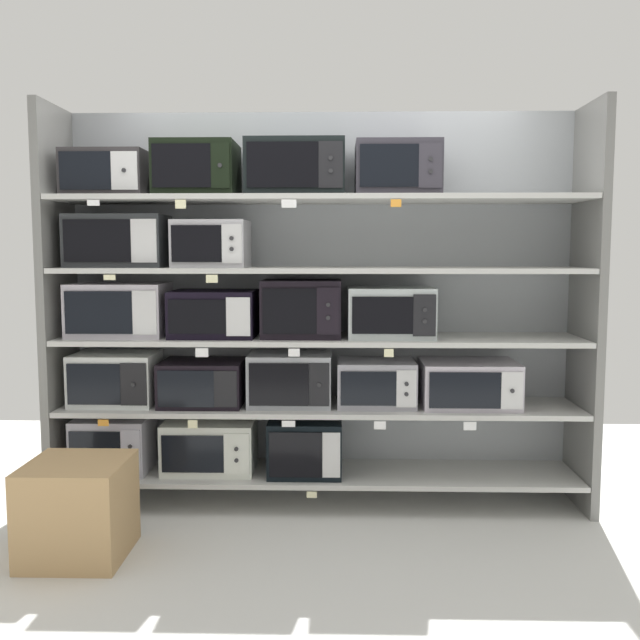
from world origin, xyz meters
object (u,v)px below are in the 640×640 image
Objects in this scene: microwave_13 at (212,244)px; microwave_15 at (197,170)px; microwave_10 at (302,308)px; microwave_4 at (203,383)px; shipping_carton at (78,509)px; microwave_14 at (108,174)px; microwave_5 at (290,379)px; microwave_7 at (468,384)px; microwave_6 at (376,383)px; microwave_17 at (397,170)px; microwave_1 at (210,446)px; microwave_11 at (390,312)px; microwave_3 at (116,379)px; microwave_9 at (214,313)px; microwave_16 at (296,169)px; microwave_2 at (305,445)px; microwave_8 at (119,310)px; microwave_0 at (114,443)px; microwave_12 at (118,241)px.

microwave_13 is 0.92× the size of microwave_15.
microwave_10 is 1.02m from microwave_15.
microwave_4 reaches higher than shipping_carton.
microwave_13 is 0.90× the size of microwave_14.
microwave_13 is 0.87× the size of shipping_carton.
microwave_14 reaches higher than microwave_4.
microwave_5 is 1.07m from microwave_7.
microwave_17 reaches higher than microwave_6.
microwave_1 is 0.97× the size of microwave_7.
microwave_1 is 1.36m from microwave_11.
microwave_3 is 0.87× the size of microwave_7.
microwave_4 is 0.43m from microwave_9.
microwave_6 is at bearing -0.01° from microwave_9.
microwave_1 is 1.09× the size of microwave_11.
microwave_16 is at bearing -0.01° from microwave_3.
microwave_9 is 0.52m from microwave_10.
microwave_16 is at bearing -0.01° from microwave_13.
microwave_9 is 1.03× the size of microwave_17.
microwave_5 is 0.93m from microwave_13.
microwave_14 is at bearing 180.00° from microwave_2.
microwave_8 is (-0.53, -0.00, 0.83)m from microwave_1.
microwave_8 is at bearing -179.97° from microwave_9.
microwave_14 reaches higher than microwave_11.
microwave_3 is 1.01m from microwave_13.
microwave_5 is at bearing -179.97° from microwave_6.
microwave_0 is 2.37m from microwave_17.
microwave_12 is (-1.54, -0.00, 0.85)m from microwave_6.
microwave_10 is 1.39m from microwave_14.
microwave_15 reaches higher than microwave_4.
microwave_14 reaches higher than microwave_0.
microwave_6 is at bearing 0.01° from microwave_12.
microwave_1 is 1.19× the size of microwave_15.
microwave_8 is at bearing -179.99° from microwave_11.
microwave_17 is at bearing 0.00° from microwave_3.
microwave_11 is at bearing 0.01° from microwave_12.
microwave_5 is (1.08, -0.00, 0.40)m from microwave_0.
microwave_13 reaches higher than microwave_3.
microwave_1 is at bearing 0.03° from microwave_12.
microwave_9 is at bearing 0.03° from microwave_12.
microwave_4 reaches higher than microwave_0.
microwave_17 is (1.12, -0.00, 1.65)m from microwave_1.
microwave_0 is at bearing 179.98° from microwave_4.
microwave_9 is at bearing 179.97° from microwave_10.
microwave_5 is 0.87× the size of microwave_16.
microwave_8 is (-2.09, 0.00, 0.44)m from microwave_7.
microwave_6 is 2.01m from microwave_14.
microwave_3 is 1.06m from microwave_5.
microwave_15 is 0.95× the size of shipping_carton.
microwave_14 reaches higher than microwave_13.
microwave_10 reaches higher than microwave_6.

